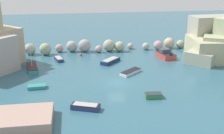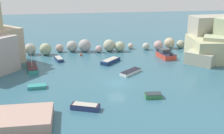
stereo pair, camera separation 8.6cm
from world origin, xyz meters
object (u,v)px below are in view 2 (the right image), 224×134
moored_boat_1 (32,68)px  moored_boat_7 (37,87)px  moored_boat_2 (110,61)px  moored_boat_0 (166,54)px  moored_boat_5 (85,107)px  moored_boat_8 (59,59)px  channel_buoy (81,55)px  moored_boat_4 (131,72)px  stone_dock (6,120)px  moored_boat_3 (153,96)px

moored_boat_1 → moored_boat_7: 8.60m
moored_boat_2 → moored_boat_7: size_ratio=1.63×
moored_boat_0 → moored_boat_2: moored_boat_0 is taller
moored_boat_5 → moored_boat_8: moored_boat_5 is taller
channel_buoy → moored_boat_4: size_ratio=0.12×
moored_boat_8 → stone_dock: bearing=152.0°
channel_buoy → moored_boat_1: moored_boat_1 is taller
moored_boat_2 → moored_boat_4: bearing=63.2°
moored_boat_2 → moored_boat_5: moored_boat_2 is taller
stone_dock → moored_boat_5: size_ratio=2.68×
channel_buoy → moored_boat_5: bearing=-91.6°
moored_boat_4 → moored_boat_3: bearing=-125.7°
stone_dock → moored_boat_2: (14.49, 20.43, -0.25)m
channel_buoy → moored_boat_0: bearing=-13.2°
moored_boat_1 → moored_boat_2: (13.82, 1.96, -0.04)m
moored_boat_1 → moored_boat_0: bearing=86.1°
moored_boat_4 → moored_boat_8: moored_boat_8 is taller
moored_boat_4 → moored_boat_7: moored_boat_4 is taller
moored_boat_8 → moored_boat_4: bearing=-143.6°
moored_boat_5 → moored_boat_7: size_ratio=1.40×
moored_boat_8 → channel_buoy: bearing=-76.3°
channel_buoy → moored_boat_4: 13.90m
stone_dock → moored_boat_8: stone_dock is taller
moored_boat_1 → moored_boat_2: 13.96m
moored_boat_3 → moored_boat_8: moored_boat_3 is taller
moored_boat_1 → moored_boat_7: bearing=-1.2°
moored_boat_4 → moored_boat_5: 14.33m
stone_dock → moored_boat_2: bearing=54.7°
moored_boat_3 → moored_boat_8: (-12.76, 19.00, -0.02)m
moored_boat_3 → moored_boat_7: size_ratio=0.87×
moored_boat_4 → moored_boat_1: bearing=124.1°
moored_boat_3 → moored_boat_7: moored_boat_3 is taller
moored_boat_2 → moored_boat_4: (2.41, -6.31, -0.08)m
stone_dock → moored_boat_4: (16.90, 14.12, -0.32)m
channel_buoy → moored_boat_5: size_ratio=0.13×
moored_boat_1 → moored_boat_4: moored_boat_1 is taller
moored_boat_0 → moored_boat_2: size_ratio=1.02×
stone_dock → channel_buoy: stone_dock is taller
stone_dock → moored_boat_7: bearing=77.3°
stone_dock → moored_boat_0: (25.63, 21.97, 0.06)m
moored_boat_2 → moored_boat_4: moored_boat_2 is taller
moored_boat_7 → moored_boat_2: bearing=37.1°
moored_boat_7 → stone_dock: bearing=-106.1°
channel_buoy → moored_boat_2: (5.15, -5.35, 0.09)m
moored_boat_0 → moored_boat_4: 11.74m
moored_boat_0 → moored_boat_3: size_ratio=1.91×
moored_boat_2 → moored_boat_3: 16.43m
moored_boat_1 → channel_buoy: bearing=118.3°
moored_boat_0 → stone_dock: bearing=120.7°
moored_boat_0 → moored_boat_5: 25.90m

